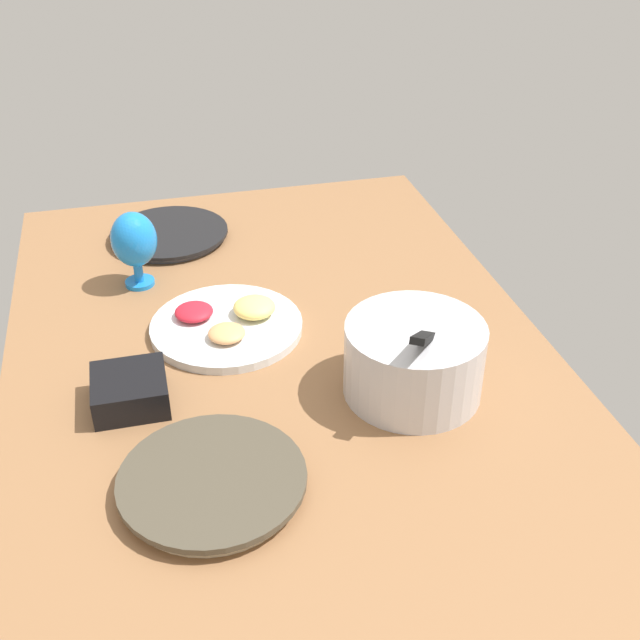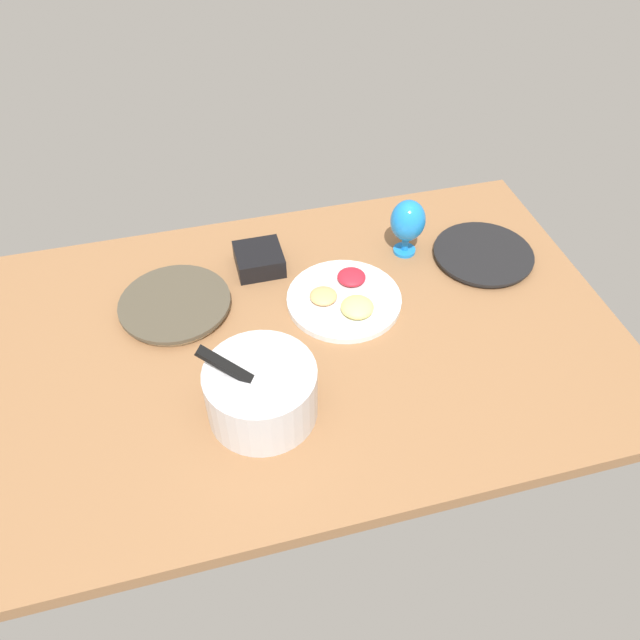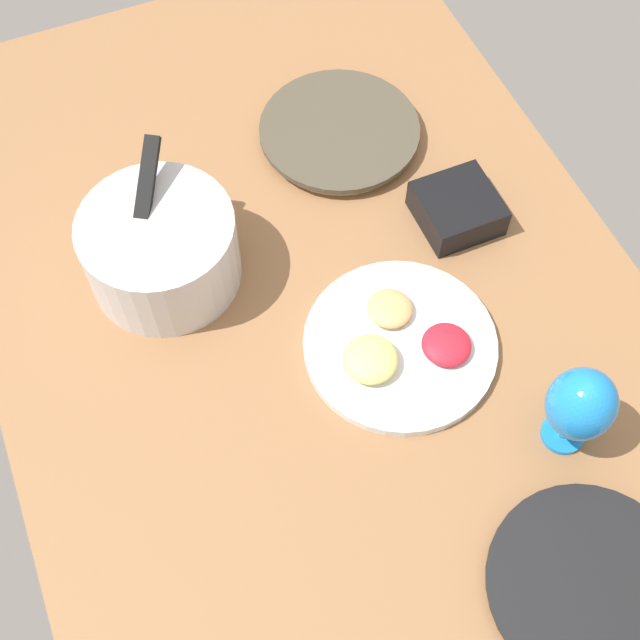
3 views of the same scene
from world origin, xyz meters
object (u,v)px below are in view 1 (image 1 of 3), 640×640
dinner_plate_right (212,482)px  square_bowl_black (130,389)px  mixing_bowl (414,357)px  hurricane_glass_blue (134,241)px  fruit_platter (228,324)px  dinner_plate_left (169,234)px

dinner_plate_right → square_bowl_black: bearing=-155.6°
mixing_bowl → hurricane_glass_blue: mixing_bowl is taller
dinner_plate_right → mixing_bowl: bearing=112.9°
fruit_platter → square_bowl_black: square_bowl_black is taller
dinner_plate_left → dinner_plate_right: 87.29cm
dinner_plate_right → mixing_bowl: mixing_bowl is taller
square_bowl_black → dinner_plate_left: bearing=169.1°
square_bowl_black → hurricane_glass_blue: bearing=174.8°
hurricane_glass_blue → dinner_plate_right: bearing=6.3°
dinner_plate_left → mixing_bowl: (71.23, 37.08, 6.30)cm
dinner_plate_left → hurricane_glass_blue: 24.38cm
dinner_plate_right → fruit_platter: bearing=168.6°
dinner_plate_left → dinner_plate_right: (87.28, -0.98, 0.41)cm
dinner_plate_left → fruit_platter: size_ratio=0.93×
dinner_plate_left → fruit_platter: (43.51, 7.84, 0.35)cm
dinner_plate_right → hurricane_glass_blue: size_ratio=1.70×
dinner_plate_right → square_bowl_black: size_ratio=2.26×
fruit_platter → square_bowl_black: (19.23, -19.94, 1.71)cm
mixing_bowl → hurricane_glass_blue: bearing=-138.0°
dinner_plate_left → square_bowl_black: bearing=-10.9°
dinner_plate_left → mixing_bowl: mixing_bowl is taller
fruit_platter → hurricane_glass_blue: hurricane_glass_blue is taller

